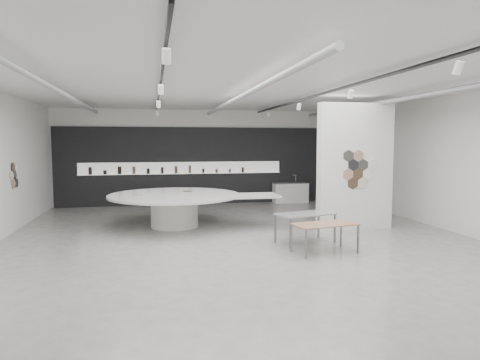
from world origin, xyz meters
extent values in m
cube|color=#9C9993|center=(0.00, 0.00, -0.01)|extent=(12.00, 14.00, 0.01)
cube|color=silver|center=(0.00, 0.00, 3.80)|extent=(12.00, 14.00, 0.01)
cube|color=white|center=(0.00, 7.00, 1.90)|extent=(12.00, 0.01, 3.80)
cube|color=white|center=(0.00, -7.00, 1.90)|extent=(12.00, 0.01, 3.80)
cube|color=white|center=(6.00, 0.00, 1.90)|extent=(0.01, 14.00, 3.80)
cylinder|color=#939396|center=(-4.20, 0.50, 3.62)|extent=(0.12, 12.00, 0.12)
cylinder|color=#939396|center=(0.00, 0.50, 3.62)|extent=(0.12, 12.00, 0.12)
cylinder|color=#939396|center=(4.20, 0.50, 3.62)|extent=(0.12, 12.00, 0.12)
cube|color=black|center=(-2.00, 0.00, 3.70)|extent=(0.05, 13.00, 0.06)
cylinder|color=white|center=(-2.00, -5.00, 3.52)|extent=(0.11, 0.18, 0.21)
cylinder|color=white|center=(-2.00, -1.70, 3.52)|extent=(0.11, 0.18, 0.21)
cylinder|color=white|center=(-2.00, 1.60, 3.52)|extent=(0.11, 0.18, 0.21)
cylinder|color=white|center=(-2.00, 4.90, 3.52)|extent=(0.11, 0.18, 0.21)
cube|color=black|center=(2.00, 0.00, 3.70)|extent=(0.05, 13.00, 0.06)
cylinder|color=white|center=(2.00, -5.00, 3.52)|extent=(0.11, 0.18, 0.21)
cylinder|color=white|center=(2.00, -1.70, 3.52)|extent=(0.11, 0.18, 0.21)
cylinder|color=white|center=(2.00, 1.60, 3.52)|extent=(0.11, 0.18, 0.21)
cylinder|color=white|center=(2.00, 4.90, 3.52)|extent=(0.11, 0.18, 0.21)
cylinder|color=tan|center=(-5.97, 2.50, 1.35)|extent=(0.03, 0.28, 0.28)
cylinder|color=black|center=(-5.97, 2.76, 1.35)|extent=(0.03, 0.28, 0.28)
cylinder|color=black|center=(-5.97, 2.63, 1.58)|extent=(0.03, 0.28, 0.28)
cylinder|color=beige|center=(-5.97, 2.37, 1.58)|extent=(0.03, 0.28, 0.28)
cylinder|color=#4B3725|center=(-5.97, 2.50, 1.81)|extent=(0.03, 0.28, 0.28)
cylinder|color=white|center=(-5.97, 2.76, 1.81)|extent=(0.03, 0.28, 0.28)
cube|color=black|center=(0.00, 6.94, 1.55)|extent=(11.80, 0.10, 3.10)
cube|color=white|center=(-1.00, 6.87, 1.48)|extent=(8.00, 0.06, 0.46)
cube|color=white|center=(-1.00, 6.81, 1.25)|extent=(8.00, 0.18, 0.02)
cylinder|color=black|center=(-4.53, 6.81, 1.41)|extent=(0.13, 0.13, 0.29)
cylinder|color=black|center=(-3.99, 6.81, 1.34)|extent=(0.13, 0.13, 0.15)
cylinder|color=black|center=(-3.44, 6.81, 1.42)|extent=(0.14, 0.14, 0.30)
cylinder|color=brown|center=(-2.90, 6.81, 1.41)|extent=(0.12, 0.12, 0.29)
cylinder|color=black|center=(-2.36, 6.81, 1.37)|extent=(0.12, 0.12, 0.21)
cylinder|color=black|center=(-1.81, 6.81, 1.39)|extent=(0.10, 0.10, 0.25)
cylinder|color=brown|center=(-1.27, 6.81, 1.42)|extent=(0.12, 0.12, 0.30)
cylinder|color=brown|center=(-0.73, 6.81, 1.42)|extent=(0.10, 0.10, 0.31)
cylinder|color=black|center=(-0.19, 6.81, 1.35)|extent=(0.09, 0.09, 0.17)
cylinder|color=brown|center=(0.36, 6.81, 1.35)|extent=(0.10, 0.10, 0.16)
cylinder|color=brown|center=(0.90, 6.81, 1.34)|extent=(0.09, 0.09, 0.15)
cylinder|color=black|center=(1.44, 6.81, 1.37)|extent=(0.09, 0.09, 0.21)
cube|color=white|center=(3.50, 1.00, 1.80)|extent=(2.20, 0.35, 3.60)
cylinder|color=#4B3725|center=(3.50, 0.81, 1.60)|extent=(0.34, 0.03, 0.34)
cylinder|color=white|center=(3.80, 0.81, 1.60)|extent=(0.34, 0.03, 0.34)
cylinder|color=tan|center=(3.20, 0.81, 1.60)|extent=(0.34, 0.03, 0.34)
cylinder|color=black|center=(3.65, 0.81, 1.86)|extent=(0.34, 0.03, 0.34)
cylinder|color=black|center=(3.35, 0.81, 1.86)|extent=(0.34, 0.03, 0.34)
cylinder|color=beige|center=(3.65, 0.81, 1.34)|extent=(0.34, 0.03, 0.34)
cylinder|color=#4B3725|center=(3.35, 0.81, 1.34)|extent=(0.34, 0.03, 0.34)
cylinder|color=white|center=(3.95, 0.81, 1.86)|extent=(0.34, 0.03, 0.34)
cylinder|color=tan|center=(3.50, 0.81, 2.12)|extent=(0.34, 0.03, 0.34)
cylinder|color=black|center=(3.20, 0.81, 2.12)|extent=(0.34, 0.03, 0.34)
cylinder|color=white|center=(-1.57, 2.32, 0.45)|extent=(1.42, 1.42, 0.91)
cylinder|color=silver|center=(-1.57, 2.32, 0.94)|extent=(3.92, 3.92, 0.06)
cube|color=silver|center=(0.55, 1.75, 0.94)|extent=(1.73, 1.10, 0.06)
cube|color=tan|center=(-2.64, 2.35, 0.98)|extent=(0.27, 0.20, 0.01)
cube|color=#4B3725|center=(-1.13, 2.96, 0.98)|extent=(0.27, 0.20, 0.01)
cube|color=#A26F53|center=(1.60, -1.39, 0.65)|extent=(1.53, 0.96, 0.03)
cube|color=slate|center=(0.99, -1.83, 0.32)|extent=(0.04, 0.04, 0.64)
cube|color=slate|center=(0.88, -1.20, 0.32)|extent=(0.04, 0.04, 0.64)
cube|color=slate|center=(2.32, -1.58, 0.32)|extent=(0.04, 0.04, 0.64)
cube|color=slate|center=(2.20, -0.95, 0.32)|extent=(0.04, 0.04, 0.64)
cube|color=gray|center=(1.50, -0.39, 0.72)|extent=(1.58, 1.10, 0.03)
cube|color=slate|center=(0.95, -0.89, 0.35)|extent=(0.05, 0.05, 0.71)
cube|color=slate|center=(0.76, -0.28, 0.35)|extent=(0.05, 0.05, 0.71)
cube|color=slate|center=(2.24, -0.50, 0.35)|extent=(0.05, 0.05, 0.71)
cube|color=slate|center=(2.06, 0.11, 0.35)|extent=(0.05, 0.05, 0.71)
cube|color=white|center=(3.41, 6.55, 0.40)|extent=(1.42, 0.55, 0.80)
cube|color=gray|center=(3.41, 6.55, 0.81)|extent=(1.46, 0.58, 0.03)
cylinder|color=silver|center=(3.68, 6.68, 0.98)|extent=(0.02, 0.02, 0.32)
cylinder|color=silver|center=(3.61, 6.68, 1.13)|extent=(0.14, 0.02, 0.02)
camera|label=1|loc=(-2.19, -10.31, 2.48)|focal=32.00mm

